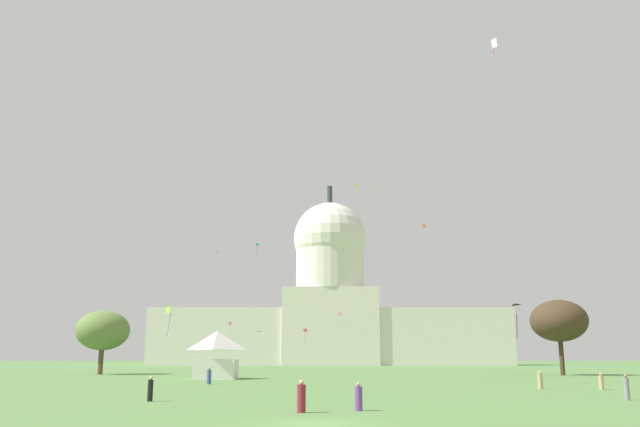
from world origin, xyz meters
TOP-DOWN VIEW (x-y plane):
  - ground_plane at (0.00, 0.00)m, footprint 800.00×800.00m
  - capitol_building at (3.66, 193.90)m, footprint 118.91×25.04m
  - event_tent at (-13.51, 58.71)m, footprint 5.82×6.57m
  - tree_east_mid at (38.44, 75.66)m, footprint 12.67×12.67m
  - tree_west_far at (-36.06, 80.78)m, footprint 11.03×10.85m
  - person_tan_deep_crowd at (25.52, 30.37)m, footprint 0.60×0.60m
  - person_purple_front_center at (2.38, 7.28)m, footprint 0.55×0.55m
  - person_black_lawn_far_right at (-11.14, 14.99)m, footprint 0.51×0.51m
  - person_tan_back_left at (20.57, 32.01)m, footprint 0.65×0.65m
  - person_grey_mid_center at (21.32, 16.16)m, footprint 0.47×0.47m
  - person_maroon_mid_left at (-0.76, 6.04)m, footprint 0.65×0.65m
  - person_denim_near_tent at (-11.72, 42.28)m, footprint 0.54×0.54m
  - kite_pink_low at (6.12, 170.94)m, footprint 1.29×1.31m
  - kite_violet_mid at (-26.91, 136.23)m, footprint 0.94×1.70m
  - kite_lime_low at (-20.73, 61.05)m, footprint 0.86×0.75m
  - kite_yellow_low at (37.29, 138.19)m, footprint 0.59×0.63m
  - kite_red_low at (-4.26, 171.32)m, footprint 1.14×1.14m
  - kite_orange_high at (31.89, 165.21)m, footprint 1.18×0.45m
  - kite_magenta_low at (-25.65, 160.33)m, footprint 0.95×0.94m
  - kite_gold_high at (10.51, 148.39)m, footprint 1.04×0.58m
  - kite_white_high at (22.79, 47.78)m, footprint 0.64×1.12m
  - kite_black_low at (21.55, 42.77)m, footprint 1.34×1.27m
  - kite_turquoise_high at (-18.40, 161.68)m, footprint 0.65×0.63m
  - kite_green_low at (-18.88, 172.67)m, footprint 1.49×1.88m

SIDE VIEW (x-z plane):
  - ground_plane at x=0.00m, z-range 0.00..0.00m
  - person_tan_deep_crowd at x=25.52m, z-range -0.08..1.39m
  - person_purple_front_center at x=2.38m, z-range -0.08..1.47m
  - person_tan_back_left at x=20.57m, z-range -0.08..1.54m
  - person_black_lawn_far_right at x=-11.14m, z-range -0.06..1.59m
  - person_maroon_mid_left at x=-0.76m, z-range -0.08..1.62m
  - person_denim_near_tent at x=-11.72m, z-range -0.09..1.66m
  - person_grey_mid_center at x=21.32m, z-range -0.06..1.66m
  - event_tent at x=-13.51m, z-range 0.09..6.34m
  - tree_west_far at x=-36.06m, z-range 1.91..12.36m
  - kite_black_low at x=21.55m, z-range 6.11..9.48m
  - tree_east_mid at x=38.44m, z-range 2.55..14.34m
  - kite_lime_low at x=-20.73m, z-range 6.65..10.78m
  - kite_green_low at x=-18.88m, z-range 9.57..9.90m
  - kite_red_low at x=-4.26m, z-range 8.59..12.51m
  - kite_yellow_low at x=37.29m, z-range 10.41..13.33m
  - kite_magenta_low at x=-25.65m, z-range 10.28..13.80m
  - kite_pink_low at x=6.12m, z-range 15.03..16.21m
  - capitol_building at x=3.66m, z-range -12.18..49.36m
  - kite_violet_mid at x=-26.91m, z-range 28.96..29.23m
  - kite_turquoise_high at x=-18.40m, z-range 32.73..36.78m
  - kite_orange_high at x=31.89m, z-range 39.96..42.93m
  - kite_white_high at x=22.79m, z-range 41.10..43.72m
  - kite_gold_high at x=10.51m, z-range 47.83..51.56m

